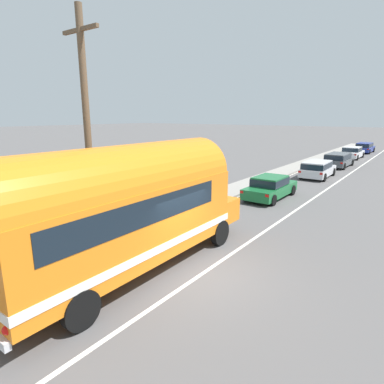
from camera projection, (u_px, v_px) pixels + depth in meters
The scene contains 10 objects.
ground_plane at pixel (201, 275), 10.37m from camera, with size 300.00×300.00×0.00m, color #565454.
lane_markings at pixel (284, 195), 20.82m from camera, with size 4.05×80.00×0.01m.
sidewalk_slab at pixel (226, 193), 21.04m from camera, with size 2.04×90.00×0.15m, color gray.
utility_pole at pixel (87, 131), 11.30m from camera, with size 1.80×0.24×8.50m.
painted_bus at pixel (116, 207), 9.65m from camera, with size 2.66×10.90×4.12m.
car_lead at pixel (270, 186), 19.78m from camera, with size 1.91×4.57×1.37m.
car_second at pixel (317, 168), 26.27m from camera, with size 2.04×4.55×1.37m.
car_third at pixel (338, 159), 31.73m from camera, with size 2.10×4.83×1.37m.
car_fourth at pixel (352, 152), 38.19m from camera, with size 2.07×4.69×1.37m.
car_fifth at pixel (365, 147), 43.73m from camera, with size 2.00×4.55×1.37m.
Camera 1 is at (5.38, -7.81, 4.98)m, focal length 30.29 mm.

